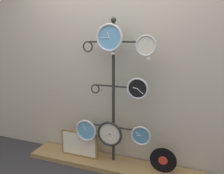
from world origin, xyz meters
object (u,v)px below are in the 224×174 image
at_px(clock_top_center, 109,38).
at_px(clock_top_right, 146,46).
at_px(clock_bottom_left, 86,130).
at_px(vinyl_record, 163,160).
at_px(clock_bottom_center, 110,134).
at_px(display_stand, 113,117).
at_px(clock_middle_right, 138,89).
at_px(picture_frame, 79,144).
at_px(clock_bottom_right, 141,136).

height_order(clock_top_center, clock_top_right, clock_top_center).
height_order(clock_bottom_left, vinyl_record, clock_bottom_left).
bearing_deg(clock_bottom_center, clock_bottom_left, -178.22).
distance_m(clock_top_center, clock_top_right, 0.42).
distance_m(clock_bottom_left, vinyl_record, 0.98).
bearing_deg(display_stand, clock_middle_right, -15.97).
bearing_deg(clock_bottom_center, clock_top_center, 108.17).
bearing_deg(picture_frame, clock_middle_right, -1.40).
xyz_separation_m(clock_top_right, clock_bottom_center, (-0.41, 0.01, -1.04)).
bearing_deg(clock_top_right, clock_bottom_left, 179.98).
xyz_separation_m(clock_bottom_left, clock_bottom_right, (0.69, 0.01, 0.04)).
relative_size(clock_top_right, clock_middle_right, 0.92).
bearing_deg(clock_bottom_right, clock_middle_right, 168.82).
xyz_separation_m(display_stand, vinyl_record, (0.62, -0.06, -0.42)).
distance_m(clock_bottom_right, vinyl_record, 0.38).
distance_m(clock_middle_right, picture_frame, 1.10).
height_order(display_stand, clock_top_center, display_stand).
distance_m(clock_top_right, clock_bottom_right, 1.00).
bearing_deg(clock_top_center, vinyl_record, 2.57).
relative_size(clock_top_right, clock_bottom_center, 0.71).
xyz_separation_m(clock_middle_right, clock_bottom_right, (0.06, -0.01, -0.54)).
xyz_separation_m(clock_top_right, clock_bottom_left, (-0.72, 0.00, -1.04)).
bearing_deg(picture_frame, clock_bottom_center, -3.59).
distance_m(display_stand, clock_top_right, 0.96).
height_order(clock_top_center, clock_middle_right, clock_top_center).
bearing_deg(clock_bottom_left, clock_top_center, 3.10).
xyz_separation_m(clock_top_right, vinyl_record, (0.23, 0.05, -1.28)).
bearing_deg(vinyl_record, clock_bottom_center, -176.79).
bearing_deg(clock_bottom_right, clock_top_right, -15.92).
bearing_deg(picture_frame, clock_bottom_right, -2.07).
xyz_separation_m(clock_top_right, clock_bottom_right, (-0.03, 0.01, -1.00)).
distance_m(clock_bottom_center, clock_bottom_right, 0.38).
height_order(clock_bottom_left, clock_bottom_center, clock_bottom_center).
relative_size(clock_top_right, picture_frame, 0.44).
bearing_deg(vinyl_record, clock_bottom_right, -171.56).
relative_size(clock_top_center, clock_bottom_left, 1.11).
bearing_deg(clock_top_right, clock_middle_right, 167.25).
height_order(clock_top_center, clock_bottom_center, clock_top_center).
bearing_deg(vinyl_record, clock_top_center, -177.43).
bearing_deg(clock_bottom_right, clock_top_center, 178.63).
distance_m(display_stand, picture_frame, 0.60).
xyz_separation_m(vinyl_record, picture_frame, (-1.07, -0.01, 0.02)).
height_order(clock_top_center, clock_bottom_right, clock_top_center).
relative_size(clock_top_center, picture_frame, 0.61).
bearing_deg(clock_middle_right, display_stand, 164.03).
height_order(clock_bottom_center, picture_frame, clock_bottom_center).
bearing_deg(clock_top_right, display_stand, 164.69).
relative_size(clock_middle_right, clock_bottom_left, 0.87).
relative_size(clock_bottom_center, vinyl_record, 1.04).
bearing_deg(display_stand, vinyl_record, -5.77).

